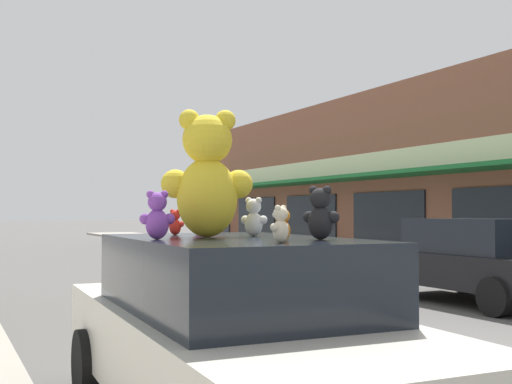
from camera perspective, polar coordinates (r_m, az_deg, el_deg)
The scene contains 11 objects.
ground_plane at distance 7.72m, azimuth 20.87°, elevation -14.41°, with size 260.00×260.00×0.00m, color #514F4C.
plush_art_car at distance 4.94m, azimuth -2.02°, elevation -12.36°, with size 2.01×4.55×1.51m.
teddy_bear_giant at distance 5.00m, azimuth -4.36°, elevation 1.46°, with size 0.75×0.54×0.99m.
teddy_bear_red at distance 5.49m, azimuth -7.19°, elevation -2.71°, with size 0.14×0.15×0.22m.
teddy_bear_purple at distance 4.61m, azimuth -8.77°, elevation -2.10°, with size 0.26×0.19×0.35m.
teddy_bear_white at distance 5.16m, azimuth -0.21°, elevation -2.27°, with size 0.21×0.22×0.31m.
teddy_bear_black at distance 4.52m, azimuth 5.75°, elevation -1.93°, with size 0.23×0.28×0.38m.
teddy_bear_orange at distance 4.32m, azimuth 2.47°, elevation -2.97°, with size 0.14×0.15×0.22m.
teddy_bear_cream at distance 4.02m, azimuth 2.18°, elevation -2.92°, with size 0.18×0.14×0.24m.
teddy_bear_pink at distance 5.73m, azimuth -4.91°, elevation -2.08°, with size 0.25×0.22×0.34m.
parked_car_far_center at distance 12.68m, azimuth 19.08°, elevation -5.65°, with size 2.00×4.06×1.58m.
Camera 1 is at (-5.51, -5.13, 1.70)m, focal length 45.00 mm.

